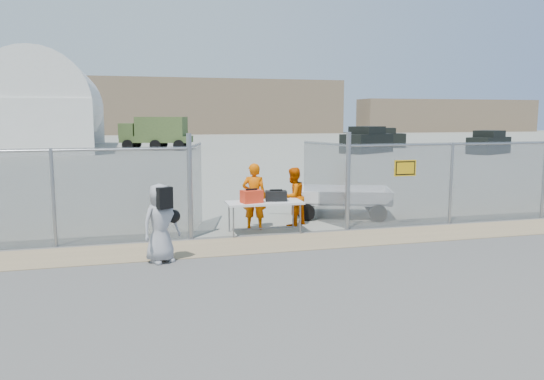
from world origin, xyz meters
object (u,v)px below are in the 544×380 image
object	(u,v)px
visitor	(161,223)
utility_trailer	(341,201)
folding_table	(264,217)
security_worker_right	(293,197)
security_worker_left	(254,196)

from	to	relation	value
visitor	utility_trailer	xyz separation A→B (m)	(5.34, 3.62, -0.35)
folding_table	utility_trailer	distance (m)	3.14
security_worker_right	visitor	xyz separation A→B (m)	(-3.60, -2.72, 0.01)
visitor	folding_table	bearing A→B (deg)	12.08
utility_trailer	folding_table	bearing A→B (deg)	-129.76
folding_table	security_worker_left	distance (m)	0.71
visitor	security_worker_right	bearing A→B (deg)	11.71
folding_table	security_worker_left	world-z (taller)	security_worker_left
folding_table	visitor	distance (m)	3.35
folding_table	visitor	xyz separation A→B (m)	(-2.64, -2.02, 0.39)
security_worker_left	utility_trailer	bearing A→B (deg)	-136.19
utility_trailer	security_worker_right	bearing A→B (deg)	-133.02
security_worker_right	visitor	bearing A→B (deg)	5.50
folding_table	utility_trailer	world-z (taller)	utility_trailer
folding_table	utility_trailer	bearing A→B (deg)	31.72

